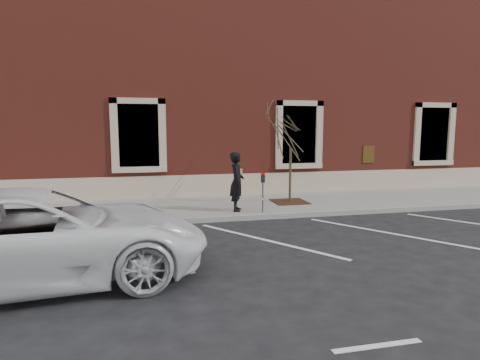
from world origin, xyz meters
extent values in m
plane|color=#28282B|center=(0.00, 0.00, 0.00)|extent=(120.00, 120.00, 0.00)
cube|color=gray|center=(0.00, 1.75, 0.07)|extent=(40.00, 3.50, 0.15)
cube|color=#9E9E99|center=(0.00, -0.05, 0.07)|extent=(40.00, 0.12, 0.15)
cube|color=maroon|center=(0.00, 7.75, 4.00)|extent=(40.00, 8.50, 8.00)
cube|color=#BBA98F|center=(0.00, 3.53, 0.55)|extent=(40.00, 0.06, 0.80)
cube|color=black|center=(-3.00, 3.65, 2.40)|extent=(1.40, 0.30, 2.20)
cube|color=#BBA98F|center=(-3.00, 3.48, 1.20)|extent=(1.90, 0.20, 0.20)
cube|color=black|center=(3.00, 3.65, 2.40)|extent=(1.40, 0.30, 2.20)
cube|color=#BBA98F|center=(3.00, 3.48, 1.20)|extent=(1.90, 0.20, 0.20)
cube|color=black|center=(9.00, 3.65, 2.40)|extent=(1.40, 0.30, 2.20)
cube|color=#BBA98F|center=(9.00, 3.48, 1.20)|extent=(1.90, 0.20, 0.20)
imported|color=black|center=(-0.09, 0.63, 1.05)|extent=(0.57, 0.74, 1.80)
cylinder|color=#595B60|center=(0.61, 0.22, 0.60)|extent=(0.04, 0.04, 0.91)
cube|color=black|center=(0.61, 0.22, 1.18)|extent=(0.11, 0.08, 0.24)
cube|color=#BD0E0C|center=(0.61, 0.22, 1.32)|extent=(0.10, 0.08, 0.05)
cube|color=white|center=(0.61, 0.18, 0.56)|extent=(0.05, 0.00, 0.06)
cube|color=#402814|center=(1.98, 1.62, 0.16)|extent=(1.14, 1.14, 0.03)
cylinder|color=brown|center=(1.98, 1.62, 1.07)|extent=(0.09, 0.09, 1.85)
imported|color=white|center=(-4.62, -3.81, 0.82)|extent=(6.19, 3.41, 1.64)
camera|label=1|loc=(-2.69, -11.14, 2.69)|focal=30.00mm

